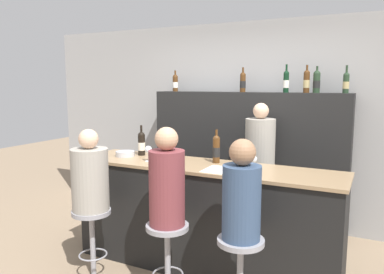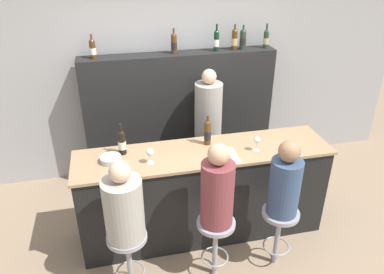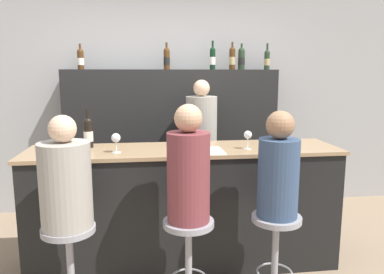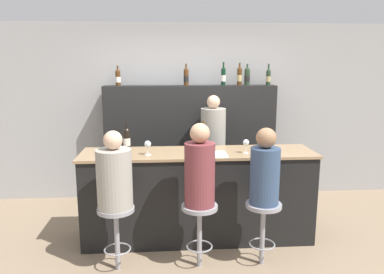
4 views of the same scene
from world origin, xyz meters
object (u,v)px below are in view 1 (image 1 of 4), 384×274
at_px(wine_bottle_counter_1, 216,149).
at_px(wine_glass_1, 253,160).
at_px(wine_bottle_backbar_1, 243,82).
at_px(bar_stool_middle, 167,241).
at_px(guest_seated_middle, 167,183).
at_px(wine_bottle_backbar_0, 175,83).
at_px(bar_stool_left, 92,225).
at_px(guest_seated_left, 90,176).
at_px(wine_glass_0, 148,150).
at_px(bar_stool_right, 240,257).
at_px(wine_bottle_backbar_3, 307,81).
at_px(guest_seated_right, 242,196).
at_px(wine_bottle_backbar_2, 286,81).
at_px(wine_bottle_counter_0, 141,143).
at_px(wine_bottle_backbar_4, 317,82).
at_px(metal_bowl, 125,154).
at_px(bartender, 259,178).
at_px(wine_bottle_backbar_5, 346,82).

distance_m(wine_bottle_counter_1, wine_glass_1, 0.51).
bearing_deg(wine_bottle_backbar_1, bar_stool_middle, -89.48).
bearing_deg(guest_seated_middle, wine_bottle_backbar_0, 117.12).
bearing_deg(bar_stool_left, guest_seated_left, -153.43).
relative_size(wine_glass_0, bar_stool_right, 0.24).
xyz_separation_m(wine_bottle_backbar_3, guest_seated_right, (-0.11, -1.90, -0.85)).
bearing_deg(bar_stool_left, wine_bottle_backbar_2, 55.03).
relative_size(wine_glass_0, wine_glass_1, 1.01).
bearing_deg(guest_seated_right, wine_glass_0, 155.75).
bearing_deg(wine_bottle_counter_0, wine_bottle_backbar_4, 34.99).
bearing_deg(wine_bottle_backbar_2, bar_stool_middle, -105.17).
xyz_separation_m(wine_bottle_backbar_4, metal_bowl, (-1.75, -1.27, -0.77)).
distance_m(wine_glass_0, bartender, 1.39).
bearing_deg(guest_seated_left, wine_glass_0, 60.37).
xyz_separation_m(wine_bottle_counter_0, wine_bottle_backbar_3, (1.52, 1.14, 0.67)).
relative_size(wine_bottle_backbar_1, bar_stool_right, 0.46).
relative_size(bar_stool_left, bar_stool_right, 1.00).
height_order(bar_stool_middle, bar_stool_right, same).
distance_m(wine_bottle_backbar_4, bar_stool_left, 2.87).
bearing_deg(metal_bowl, wine_bottle_counter_1, 7.45).
distance_m(wine_glass_1, guest_seated_right, 0.55).
bearing_deg(guest_seated_middle, bar_stool_left, 180.00).
distance_m(wine_bottle_backbar_4, wine_bottle_backbar_5, 0.31).
bearing_deg(bar_stool_middle, bar_stool_right, 0.00).
relative_size(guest_seated_left, bar_stool_right, 1.15).
height_order(wine_bottle_backbar_3, wine_bottle_backbar_4, wine_bottle_backbar_3).
bearing_deg(wine_bottle_backbar_5, metal_bowl, -148.37).
xyz_separation_m(wine_bottle_backbar_4, wine_glass_1, (-0.30, -1.38, -0.68)).
bearing_deg(wine_bottle_backbar_0, bar_stool_right, -49.66).
xyz_separation_m(guest_seated_right, bartender, (-0.31, 1.53, -0.25)).
relative_size(wine_bottle_backbar_1, wine_bottle_backbar_5, 1.00).
bearing_deg(wine_bottle_backbar_3, wine_bottle_backbar_2, -180.00).
height_order(wine_bottle_backbar_0, wine_bottle_backbar_3, wine_bottle_backbar_3).
relative_size(wine_bottle_backbar_1, wine_bottle_backbar_4, 1.01).
height_order(wine_bottle_backbar_0, bartender, wine_bottle_backbar_0).
height_order(wine_bottle_counter_0, bar_stool_middle, wine_bottle_counter_0).
xyz_separation_m(guest_seated_left, bar_stool_right, (1.46, 0.00, -0.46)).
distance_m(bar_stool_left, bar_stool_right, 1.46).
height_order(wine_bottle_backbar_5, metal_bowl, wine_bottle_backbar_5).
height_order(wine_bottle_counter_0, wine_bottle_backbar_3, wine_bottle_backbar_3).
xyz_separation_m(wine_bottle_backbar_0, bar_stool_left, (0.16, -1.90, -1.32)).
relative_size(wine_glass_0, guest_seated_right, 0.21).
xyz_separation_m(wine_bottle_backbar_1, wine_bottle_backbar_5, (1.19, -0.00, -0.01)).
bearing_deg(wine_bottle_backbar_4, guest_seated_right, -96.56).
bearing_deg(bartender, wine_bottle_backbar_3, 41.34).
bearing_deg(guest_seated_left, wine_bottle_counter_0, 86.25).
bearing_deg(wine_glass_0, wine_glass_1, -0.00).
bearing_deg(guest_seated_middle, wine_bottle_backbar_3, 68.51).
bearing_deg(bar_stool_middle, wine_glass_0, 134.76).
bearing_deg(wine_bottle_counter_1, wine_glass_0, -158.94).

